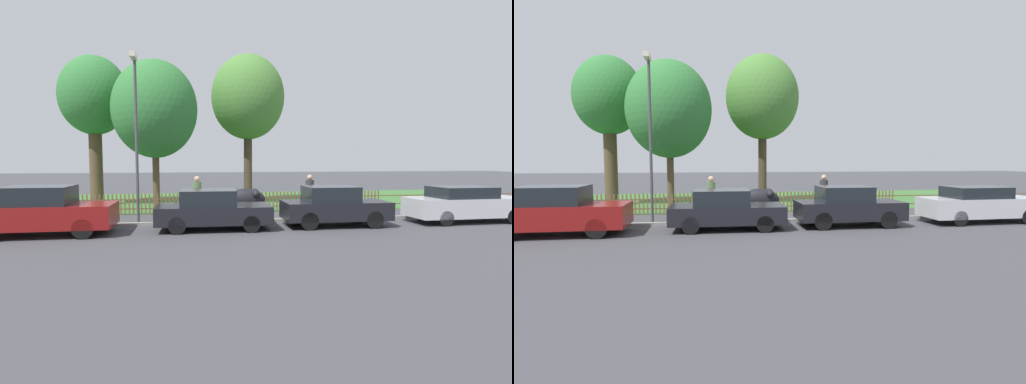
# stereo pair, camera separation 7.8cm
# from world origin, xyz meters

# --- Properties ---
(ground_plane) EXTENTS (120.00, 120.00, 0.00)m
(ground_plane) POSITION_xyz_m (0.00, 0.00, 0.00)
(ground_plane) COLOR #424247
(kerb_stone) EXTENTS (37.21, 0.20, 0.12)m
(kerb_stone) POSITION_xyz_m (0.00, 0.10, 0.06)
(kerb_stone) COLOR gray
(kerb_stone) RESTS_ON ground
(grass_strip) EXTENTS (37.21, 11.00, 0.01)m
(grass_strip) POSITION_xyz_m (0.00, 8.63, 0.01)
(grass_strip) COLOR #3D7033
(grass_strip) RESTS_ON ground
(park_fence) EXTENTS (37.21, 0.05, 0.92)m
(park_fence) POSITION_xyz_m (0.00, 3.15, 0.46)
(park_fence) COLOR brown
(park_fence) RESTS_ON ground
(parked_car_silver_hatchback) EXTENTS (4.20, 1.88, 1.58)m
(parked_car_silver_hatchback) POSITION_xyz_m (-6.78, -1.31, 0.79)
(parked_car_silver_hatchback) COLOR maroon
(parked_car_silver_hatchback) RESTS_ON ground
(parked_car_black_saloon) EXTENTS (3.98, 1.93, 1.39)m
(parked_car_black_saloon) POSITION_xyz_m (-1.42, -1.10, 0.69)
(parked_car_black_saloon) COLOR black
(parked_car_black_saloon) RESTS_ON ground
(parked_car_navy_estate) EXTENTS (3.85, 1.80, 1.46)m
(parked_car_navy_estate) POSITION_xyz_m (3.00, -1.12, 0.73)
(parked_car_navy_estate) COLOR black
(parked_car_navy_estate) RESTS_ON ground
(parked_car_red_compact) EXTENTS (4.57, 1.75, 1.39)m
(parked_car_red_compact) POSITION_xyz_m (8.34, -1.12, 0.71)
(parked_car_red_compact) COLOR #BCBCC1
(parked_car_red_compact) RESTS_ON ground
(covered_motorcycle) EXTENTS (1.92, 0.88, 1.18)m
(covered_motorcycle) POSITION_xyz_m (0.21, 1.92, 0.71)
(covered_motorcycle) COLOR black
(covered_motorcycle) RESTS_ON ground
(tree_nearest_kerb) EXTENTS (3.52, 3.52, 7.75)m
(tree_nearest_kerb) POSITION_xyz_m (-6.97, 7.13, 5.59)
(tree_nearest_kerb) COLOR brown
(tree_nearest_kerb) RESTS_ON ground
(tree_behind_motorcycle) EXTENTS (4.05, 4.05, 7.15)m
(tree_behind_motorcycle) POSITION_xyz_m (-3.76, 4.93, 4.81)
(tree_behind_motorcycle) COLOR brown
(tree_behind_motorcycle) RESTS_ON ground
(tree_mid_park) EXTENTS (3.93, 3.93, 8.04)m
(tree_mid_park) POSITION_xyz_m (1.01, 6.69, 5.73)
(tree_mid_park) COLOR #473828
(tree_mid_park) RESTS_ON ground
(pedestrian_near_fence) EXTENTS (0.47, 0.47, 1.77)m
(pedestrian_near_fence) POSITION_xyz_m (-1.89, 1.12, 1.00)
(pedestrian_near_fence) COLOR slate
(pedestrian_near_fence) RESTS_ON ground
(pedestrian_by_lamp) EXTENTS (0.51, 0.51, 1.77)m
(pedestrian_by_lamp) POSITION_xyz_m (2.94, 1.63, 1.00)
(pedestrian_by_lamp) COLOR black
(pedestrian_by_lamp) RESTS_ON ground
(street_lamp) EXTENTS (0.20, 0.79, 6.27)m
(street_lamp) POSITION_xyz_m (-4.14, 0.71, 3.89)
(street_lamp) COLOR #47474C
(street_lamp) RESTS_ON ground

